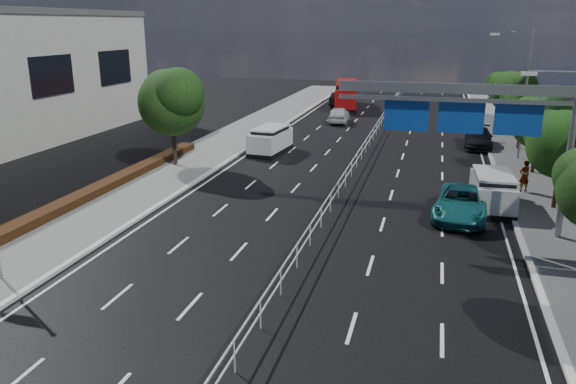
% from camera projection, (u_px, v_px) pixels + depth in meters
% --- Properties ---
extents(ground, '(160.00, 160.00, 0.00)m').
position_uv_depth(ground, '(268.00, 317.00, 18.62)').
color(ground, black).
rests_on(ground, ground).
extents(kerb_near, '(0.25, 140.00, 0.15)m').
position_uv_depth(kerb_near, '(36.00, 284.00, 20.80)').
color(kerb_near, silver).
rests_on(kerb_near, ground).
extents(kerb_far, '(0.25, 140.00, 0.15)m').
position_uv_depth(kerb_far, '(562.00, 354.00, 16.40)').
color(kerb_far, silver).
rests_on(kerb_far, ground).
extents(median_fence, '(0.05, 85.00, 1.02)m').
position_uv_depth(median_fence, '(360.00, 155.00, 39.30)').
color(median_fence, silver).
rests_on(median_fence, ground).
extents(hedge_near, '(1.00, 36.00, 0.44)m').
position_uv_depth(hedge_near, '(28.00, 222.00, 26.39)').
color(hedge_near, black).
rests_on(hedge_near, sidewalk_near).
extents(overhead_gantry, '(10.24, 0.38, 7.45)m').
position_uv_depth(overhead_gantry, '(479.00, 112.00, 24.66)').
color(overhead_gantry, gray).
rests_on(overhead_gantry, ground).
extents(streetlight_far, '(2.78, 2.40, 9.00)m').
position_uv_depth(streetlight_far, '(522.00, 86.00, 38.62)').
color(streetlight_far, gray).
rests_on(streetlight_far, ground).
extents(near_tree_back, '(4.84, 4.51, 6.69)m').
position_uv_depth(near_tree_back, '(172.00, 98.00, 36.85)').
color(near_tree_back, black).
rests_on(near_tree_back, ground).
extents(far_tree_d, '(3.85, 3.59, 5.34)m').
position_uv_depth(far_tree_d, '(564.00, 141.00, 28.21)').
color(far_tree_d, black).
rests_on(far_tree_d, ground).
extents(far_tree_e, '(3.63, 3.38, 5.13)m').
position_uv_depth(far_tree_e, '(540.00, 120.00, 35.19)').
color(far_tree_e, black).
rests_on(far_tree_e, ground).
extents(far_tree_f, '(3.52, 3.28, 5.02)m').
position_uv_depth(far_tree_f, '(523.00, 105.00, 42.16)').
color(far_tree_f, black).
rests_on(far_tree_f, ground).
extents(far_tree_g, '(3.96, 3.69, 5.45)m').
position_uv_depth(far_tree_g, '(512.00, 90.00, 49.02)').
color(far_tree_g, black).
rests_on(far_tree_g, ground).
extents(far_tree_h, '(3.41, 3.18, 4.91)m').
position_uv_depth(far_tree_h, '(503.00, 85.00, 56.07)').
color(far_tree_h, black).
rests_on(far_tree_h, ground).
extents(white_minivan, '(2.43, 4.76, 1.99)m').
position_uv_depth(white_minivan, '(270.00, 140.00, 41.88)').
color(white_minivan, black).
rests_on(white_minivan, ground).
extents(red_bus, '(3.73, 10.28, 3.00)m').
position_uv_depth(red_bus, '(347.00, 94.00, 64.60)').
color(red_bus, black).
rests_on(red_bus, ground).
extents(near_car_silver, '(2.20, 4.72, 1.56)m').
position_uv_depth(near_car_silver, '(339.00, 115.00, 54.91)').
color(near_car_silver, silver).
rests_on(near_car_silver, ground).
extents(near_car_dark, '(1.75, 4.85, 1.59)m').
position_uv_depth(near_car_dark, '(340.00, 99.00, 66.23)').
color(near_car_dark, black).
rests_on(near_car_dark, ground).
extents(silver_minivan, '(2.14, 4.67, 1.91)m').
position_uv_depth(silver_minivan, '(492.00, 191.00, 29.34)').
color(silver_minivan, black).
rests_on(silver_minivan, ground).
extents(parked_car_teal, '(3.16, 5.74, 1.52)m').
position_uv_depth(parked_car_teal, '(462.00, 203.00, 27.92)').
color(parked_car_teal, '#155D61').
rests_on(parked_car_teal, ground).
extents(parked_car_dark, '(2.26, 5.14, 1.47)m').
position_uv_depth(parked_car_dark, '(479.00, 138.00, 43.91)').
color(parked_car_dark, black).
rests_on(parked_car_dark, ground).
extents(pedestrian_a, '(0.79, 0.71, 1.81)m').
position_uv_depth(pedestrian_a, '(524.00, 176.00, 31.79)').
color(pedestrian_a, gray).
rests_on(pedestrian_a, sidewalk_far).
extents(pedestrian_b, '(1.08, 0.91, 1.96)m').
position_uv_depth(pedestrian_b, '(570.00, 167.00, 33.45)').
color(pedestrian_b, gray).
rests_on(pedestrian_b, sidewalk_far).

